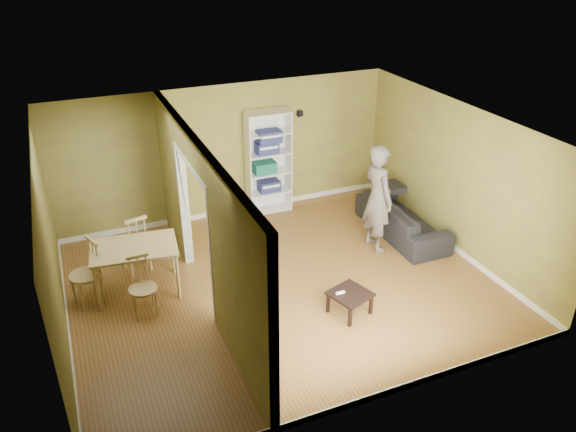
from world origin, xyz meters
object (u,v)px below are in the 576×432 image
object	(u,v)px
sofa	(402,214)
chair_left	(85,273)
coffee_table	(350,296)
chair_near	(143,287)
chair_far	(135,242)
person	(378,189)
bookshelf	(267,162)
dining_table	(134,251)

from	to	relation	value
sofa	chair_left	distance (m)	5.59
coffee_table	chair_near	distance (m)	3.03
coffee_table	chair_far	size ratio (longest dim) A/B	0.51
person	coffee_table	xyz separation A→B (m)	(-1.34, -1.55, -0.83)
coffee_table	chair_left	distance (m)	3.97
bookshelf	coffee_table	world-z (taller)	bookshelf
sofa	chair_far	bearing A→B (deg)	83.21
sofa	dining_table	world-z (taller)	sofa
person	chair_far	size ratio (longest dim) A/B	2.17
dining_table	chair_far	world-z (taller)	chair_far
sofa	person	bearing A→B (deg)	109.17
dining_table	chair_left	distance (m)	0.78
dining_table	chair_far	size ratio (longest dim) A/B	1.23
bookshelf	chair_far	xyz separation A→B (m)	(-2.83, -1.25, -0.50)
chair_left	chair_near	size ratio (longest dim) A/B	1.13
person	bookshelf	distance (m)	2.47
sofa	dining_table	bearing A→B (deg)	90.97
coffee_table	chair_near	xyz separation A→B (m)	(-2.79, 1.18, 0.15)
dining_table	chair_left	world-z (taller)	chair_left
sofa	coffee_table	xyz separation A→B (m)	(-2.06, -1.78, -0.10)
person	chair_near	distance (m)	4.21
chair_left	person	bearing A→B (deg)	67.93
bookshelf	chair_near	bearing A→B (deg)	-139.17
sofa	dining_table	xyz separation A→B (m)	(-4.83, 0.02, 0.32)
chair_left	chair_far	bearing A→B (deg)	108.81
bookshelf	coffee_table	size ratio (longest dim) A/B	3.83
chair_near	coffee_table	bearing A→B (deg)	-23.44
coffee_table	dining_table	size ratio (longest dim) A/B	0.42
person	chair_near	bearing A→B (deg)	93.17
person	dining_table	size ratio (longest dim) A/B	1.77
chair_far	chair_near	bearing A→B (deg)	71.36
person	dining_table	xyz separation A→B (m)	(-4.12, 0.25, -0.41)
sofa	coffee_table	size ratio (longest dim) A/B	3.99
bookshelf	chair_left	bearing A→B (deg)	-152.49
coffee_table	chair_left	bearing A→B (deg)	153.11
chair_left	bookshelf	bearing A→B (deg)	98.32
coffee_table	chair_far	bearing A→B (deg)	137.77
bookshelf	chair_near	xyz separation A→B (m)	(-2.92, -2.52, -0.57)
chair_near	chair_far	distance (m)	1.28
chair_left	chair_near	bearing A→B (deg)	31.15
chair_near	chair_far	size ratio (longest dim) A/B	0.88
bookshelf	chair_far	size ratio (longest dim) A/B	1.97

